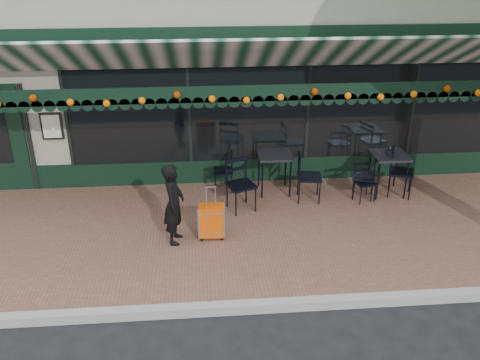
{
  "coord_description": "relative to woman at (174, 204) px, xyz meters",
  "views": [
    {
      "loc": [
        -0.81,
        -5.81,
        4.75
      ],
      "look_at": [
        -0.18,
        1.6,
        1.28
      ],
      "focal_mm": 38.0,
      "sensor_mm": 36.0,
      "label": 1
    }
  ],
  "objects": [
    {
      "name": "ground",
      "position": [
        1.27,
        -1.67,
        -0.85
      ],
      "size": [
        80.0,
        80.0,
        0.0
      ],
      "primitive_type": "plane",
      "color": "black",
      "rests_on": "ground"
    },
    {
      "name": "sidewalk",
      "position": [
        1.27,
        0.33,
        -0.78
      ],
      "size": [
        18.0,
        4.0,
        0.15
      ],
      "primitive_type": "cube",
      "color": "brown",
      "rests_on": "ground"
    },
    {
      "name": "curb",
      "position": [
        1.27,
        -1.75,
        -0.78
      ],
      "size": [
        18.0,
        0.16,
        0.15
      ],
      "primitive_type": "cube",
      "color": "#9E9E99",
      "rests_on": "ground"
    },
    {
      "name": "restaurant_building",
      "position": [
        1.27,
        6.16,
        1.42
      ],
      "size": [
        12.0,
        9.6,
        4.5
      ],
      "color": "gray",
      "rests_on": "ground"
    },
    {
      "name": "woman",
      "position": [
        0.0,
        0.0,
        0.0
      ],
      "size": [
        0.41,
        0.56,
        1.41
      ],
      "primitive_type": "imported",
      "rotation": [
        0.0,
        0.0,
        1.43
      ],
      "color": "black",
      "rests_on": "sidewalk"
    },
    {
      "name": "suitcase",
      "position": [
        0.61,
        0.04,
        -0.38
      ],
      "size": [
        0.44,
        0.26,
        0.97
      ],
      "rotation": [
        0.0,
        0.0,
        -0.05
      ],
      "color": "#E14D07",
      "rests_on": "sidewalk"
    },
    {
      "name": "cafe_table_a",
      "position": [
        4.19,
        1.5,
        0.05
      ],
      "size": [
        0.68,
        0.68,
        0.84
      ],
      "color": "black",
      "rests_on": "sidewalk"
    },
    {
      "name": "cafe_table_b",
      "position": [
        1.94,
        1.75,
        0.04
      ],
      "size": [
        0.67,
        0.67,
        0.82
      ],
      "color": "black",
      "rests_on": "sidewalk"
    },
    {
      "name": "chair_a_left",
      "position": [
        3.66,
        1.35,
        -0.28
      ],
      "size": [
        0.54,
        0.54,
        0.85
      ],
      "primitive_type": null,
      "rotation": [
        0.0,
        0.0,
        -1.91
      ],
      "color": "black",
      "rests_on": "sidewalk"
    },
    {
      "name": "chair_a_right",
      "position": [
        4.43,
        1.39,
        -0.22
      ],
      "size": [
        0.63,
        0.63,
        0.97
      ],
      "primitive_type": null,
      "rotation": [
        0.0,
        0.0,
        1.19
      ],
      "color": "black",
      "rests_on": "sidewalk"
    },
    {
      "name": "chair_a_front",
      "position": [
        3.64,
        1.21,
        -0.33
      ],
      "size": [
        0.44,
        0.44,
        0.75
      ],
      "primitive_type": null,
      "rotation": [
        0.0,
        0.0,
        0.2
      ],
      "color": "black",
      "rests_on": "sidewalk"
    },
    {
      "name": "chair_b_left",
      "position": [
        0.92,
        1.93,
        -0.3
      ],
      "size": [
        0.43,
        0.43,
        0.81
      ],
      "primitive_type": null,
      "rotation": [
        0.0,
        0.0,
        -1.62
      ],
      "color": "black",
      "rests_on": "sidewalk"
    },
    {
      "name": "chair_b_right",
      "position": [
        2.56,
        1.33,
        -0.22
      ],
      "size": [
        0.54,
        0.54,
        0.96
      ],
      "primitive_type": null,
      "rotation": [
        0.0,
        0.0,
        1.43
      ],
      "color": "black",
      "rests_on": "sidewalk"
    },
    {
      "name": "chair_b_front",
      "position": [
        1.21,
        1.04,
        -0.21
      ],
      "size": [
        0.64,
        0.64,
        0.99
      ],
      "primitive_type": null,
      "rotation": [
        0.0,
        0.0,
        0.36
      ],
      "color": "black",
      "rests_on": "sidewalk"
    }
  ]
}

